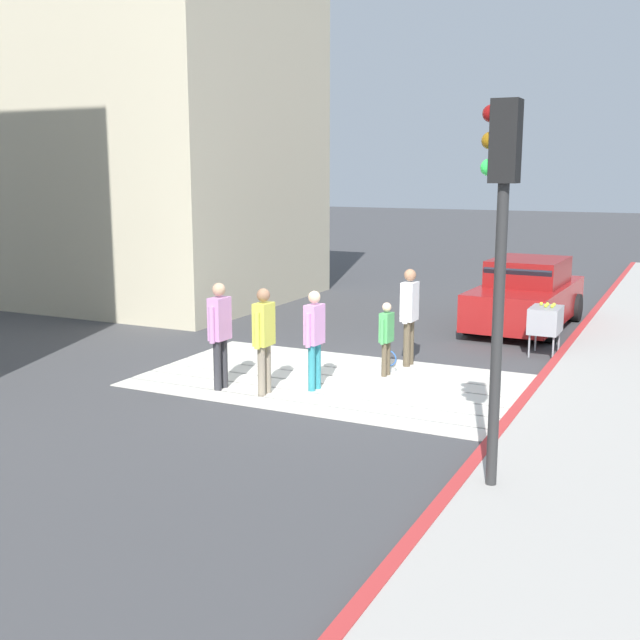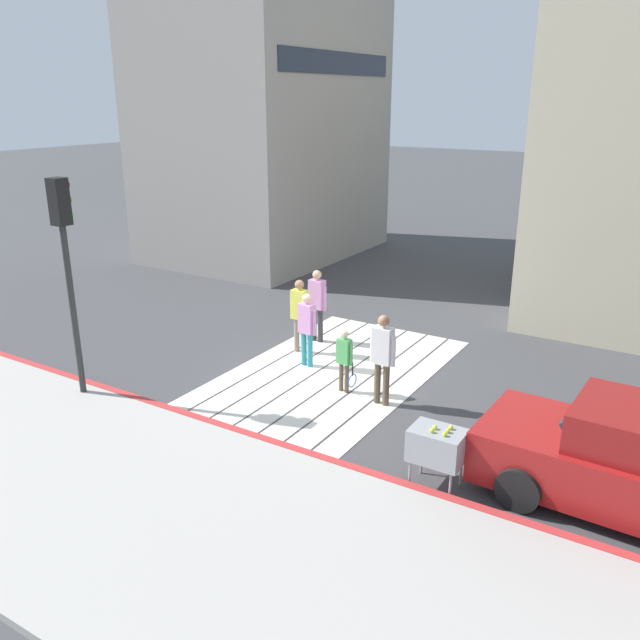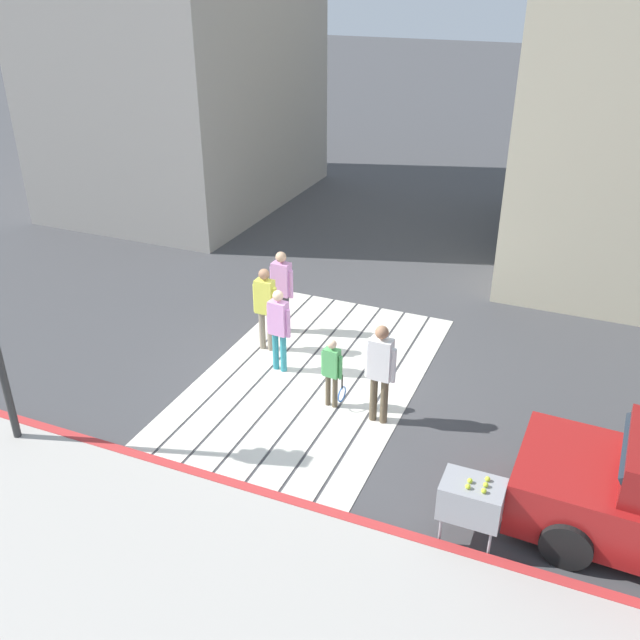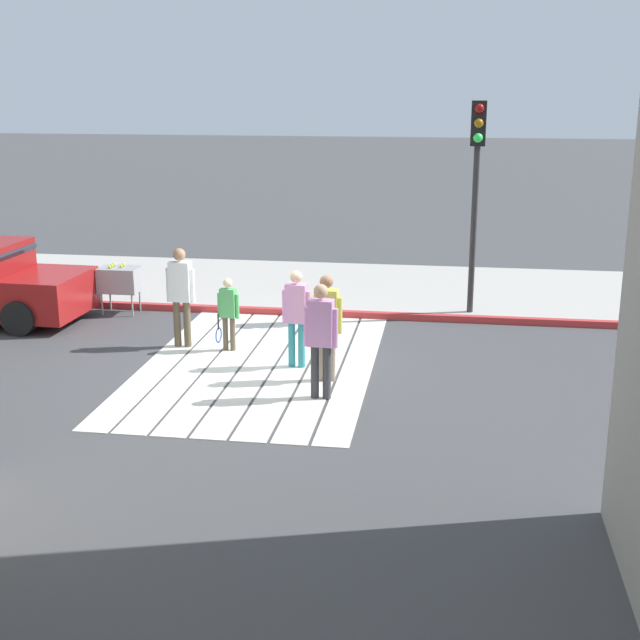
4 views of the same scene
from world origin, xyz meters
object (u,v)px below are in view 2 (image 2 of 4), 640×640
at_px(traffic_light_corner, 66,245).
at_px(pedestrian_child_with_racket, 345,358).
at_px(pedestrian_adult_lead, 317,301).
at_px(tennis_ball_cart, 437,445).
at_px(pedestrian_teen_behind, 307,325).
at_px(pedestrian_adult_side, 383,353).
at_px(pedestrian_adult_trailing, 300,311).
at_px(car_parked_near_curb, 638,465).

xyz_separation_m(traffic_light_corner, pedestrian_child_with_racket, (2.86, -4.23, -2.30)).
bearing_deg(pedestrian_adult_lead, traffic_light_corner, 155.57).
xyz_separation_m(tennis_ball_cart, pedestrian_teen_behind, (2.91, 4.17, 0.26)).
distance_m(tennis_ball_cart, pedestrian_adult_lead, 6.45).
xyz_separation_m(pedestrian_adult_side, pedestrian_teen_behind, (0.83, 2.22, -0.09)).
height_order(pedestrian_adult_lead, pedestrian_adult_trailing, pedestrian_adult_lead).
xyz_separation_m(traffic_light_corner, pedestrian_adult_lead, (5.00, -2.27, -2.01)).
xyz_separation_m(tennis_ball_cart, pedestrian_child_with_racket, (2.19, 2.82, 0.04)).
bearing_deg(pedestrian_teen_behind, pedestrian_adult_trailing, 43.99).
bearing_deg(car_parked_near_curb, pedestrian_child_with_racket, 76.68).
distance_m(pedestrian_teen_behind, pedestrian_child_with_racket, 1.55).
bearing_deg(pedestrian_adult_lead, pedestrian_adult_side, -128.22).
height_order(traffic_light_corner, pedestrian_adult_side, traffic_light_corner).
xyz_separation_m(tennis_ball_cart, pedestrian_adult_lead, (4.32, 4.78, 0.33)).
relative_size(traffic_light_corner, tennis_ball_cart, 4.17).
distance_m(car_parked_near_curb, pedestrian_adult_side, 4.72).
bearing_deg(car_parked_near_curb, pedestrian_adult_trailing, 70.44).
bearing_deg(tennis_ball_cart, pedestrian_adult_trailing, 53.50).
bearing_deg(pedestrian_adult_lead, car_parked_near_curb, -114.80).
height_order(pedestrian_adult_trailing, pedestrian_adult_side, pedestrian_adult_side).
bearing_deg(pedestrian_adult_trailing, pedestrian_adult_side, -117.05).
relative_size(car_parked_near_curb, tennis_ball_cart, 4.29).
bearing_deg(pedestrian_teen_behind, tennis_ball_cart, -124.94).
distance_m(traffic_light_corner, pedestrian_teen_behind, 5.06).
xyz_separation_m(pedestrian_adult_trailing, pedestrian_child_with_racket, (-1.33, -1.93, -0.27)).
xyz_separation_m(car_parked_near_curb, pedestrian_teen_behind, (2.01, 6.78, 0.22)).
bearing_deg(pedestrian_adult_trailing, pedestrian_adult_lead, 2.52).
height_order(car_parked_near_curb, pedestrian_adult_side, pedestrian_adult_side).
relative_size(tennis_ball_cart, pedestrian_adult_side, 0.57).
xyz_separation_m(car_parked_near_curb, pedestrian_adult_trailing, (2.61, 7.36, 0.27)).
bearing_deg(pedestrian_adult_trailing, car_parked_near_curb, -109.56).
xyz_separation_m(traffic_light_corner, tennis_ball_cart, (0.68, -7.05, -2.34)).
xyz_separation_m(car_parked_near_curb, pedestrian_adult_side, (1.19, 4.56, 0.31)).
relative_size(pedestrian_adult_lead, pedestrian_adult_trailing, 1.02).
relative_size(traffic_light_corner, pedestrian_adult_trailing, 2.46).
relative_size(car_parked_near_curb, pedestrian_child_with_racket, 3.34).
bearing_deg(pedestrian_adult_lead, pedestrian_adult_trailing, -177.48).
relative_size(pedestrian_adult_trailing, pedestrian_child_with_racket, 1.32).
xyz_separation_m(tennis_ball_cart, pedestrian_adult_side, (2.08, 1.95, 0.35)).
bearing_deg(traffic_light_corner, pedestrian_adult_lead, -24.43).
height_order(car_parked_near_curb, traffic_light_corner, traffic_light_corner).
bearing_deg(pedestrian_teen_behind, pedestrian_child_with_racket, -118.34).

